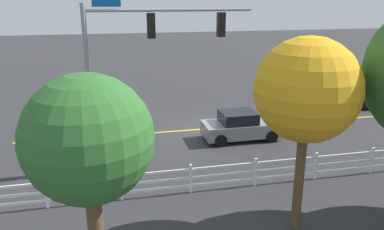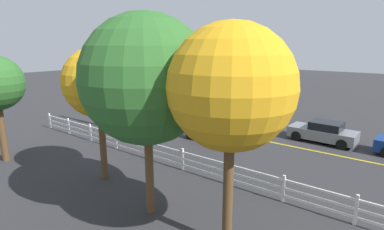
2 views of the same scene
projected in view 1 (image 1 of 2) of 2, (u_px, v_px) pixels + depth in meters
ground_plane at (203, 129)px, 21.65m from camera, size 120.00×120.00×0.00m
lane_center_stripe at (269, 124)px, 22.48m from camera, size 28.00×0.16×0.01m
signal_assembly at (137, 53)px, 15.61m from camera, size 6.92×0.37×7.07m
car_0 at (305, 101)px, 24.93m from camera, size 4.13×1.96×1.38m
car_1 at (377, 97)px, 25.94m from camera, size 4.59×1.98×1.42m
car_2 at (240, 126)px, 19.97m from camera, size 3.99×1.86×1.51m
pedestrian at (130, 153)px, 15.95m from camera, size 0.31×0.43×1.69m
white_rail_fence at (316, 165)px, 15.60m from camera, size 26.10×0.10×1.15m
tree_1 at (88, 141)px, 8.24m from camera, size 2.87×2.87×5.69m
tree_3 at (307, 91)px, 11.20m from camera, size 3.14×3.14×6.14m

